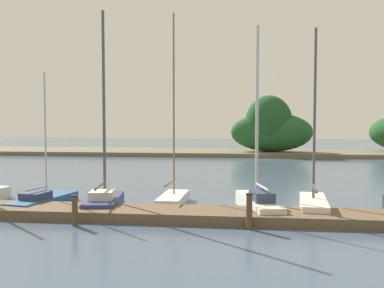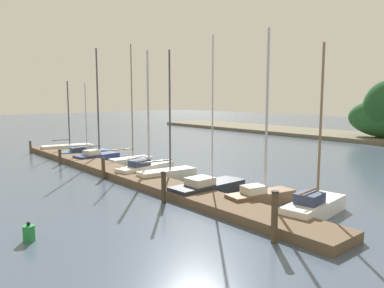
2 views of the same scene
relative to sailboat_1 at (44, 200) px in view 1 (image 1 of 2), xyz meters
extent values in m
cube|color=brown|center=(8.19, -1.50, -0.11)|extent=(26.73, 1.80, 0.35)
cube|color=#66604C|center=(8.19, 27.25, -0.08)|extent=(59.24, 8.00, 0.40)
ellipsoid|color=#235628|center=(10.90, 26.30, 2.06)|extent=(8.11, 3.13, 3.88)
ellipsoid|color=#1E4C23|center=(10.62, 26.53, 2.93)|extent=(4.74, 3.93, 5.63)
cube|color=#285684|center=(-0.02, -0.09, -0.08)|extent=(1.73, 3.50, 0.41)
cube|color=#285684|center=(0.26, 1.39, -0.10)|extent=(0.77, 0.94, 0.35)
cube|color=#2D3856|center=(-0.09, -0.50, 0.26)|extent=(1.02, 1.14, 0.27)
cylinder|color=#B7B7BC|center=(0.03, 0.16, 2.64)|extent=(0.07, 0.07, 5.02)
cylinder|color=#B7B7BC|center=(-0.08, -0.40, 0.53)|extent=(0.32, 1.26, 0.09)
cube|color=navy|center=(2.60, -0.31, -0.04)|extent=(1.60, 3.17, 0.49)
cube|color=navy|center=(2.40, 1.04, -0.06)|extent=(0.75, 0.84, 0.41)
cube|color=beige|center=(2.65, -0.69, 0.37)|extent=(1.00, 1.03, 0.32)
cylinder|color=#4C4C51|center=(2.56, -0.09, 3.81)|extent=(0.11, 0.11, 7.21)
cylinder|color=#4C4C51|center=(2.69, -0.96, 0.78)|extent=(0.38, 1.96, 0.09)
cube|color=white|center=(5.12, 0.87, -0.07)|extent=(1.01, 2.74, 0.43)
cube|color=white|center=(5.16, 2.10, -0.09)|extent=(0.53, 0.69, 0.37)
cylinder|color=#7F6647|center=(5.13, 1.08, 3.84)|extent=(0.07, 0.07, 7.38)
cylinder|color=#7F6647|center=(5.11, 0.26, 0.74)|extent=(0.13, 1.82, 0.08)
cube|color=silver|center=(8.53, -0.13, -0.01)|extent=(1.75, 3.96, 0.55)
cube|color=silver|center=(8.15, 1.56, -0.03)|extent=(0.71, 1.05, 0.46)
cube|color=#2D3856|center=(8.64, -0.60, 0.44)|extent=(0.93, 1.28, 0.36)
cylinder|color=#B7B7BC|center=(8.47, 0.15, 3.51)|extent=(0.12, 0.12, 6.48)
cylinder|color=#B7B7BC|center=(8.63, -0.58, 0.78)|extent=(0.45, 1.65, 0.08)
cube|color=silver|center=(10.56, -0.11, 0.00)|extent=(1.27, 3.21, 0.56)
cube|color=silver|center=(10.72, 1.29, -0.03)|extent=(0.59, 0.83, 0.48)
cylinder|color=#4C4C51|center=(10.59, 0.12, 3.44)|extent=(0.10, 0.10, 6.31)
cylinder|color=#4C4C51|center=(10.49, -0.71, 0.78)|extent=(0.29, 1.86, 0.09)
cylinder|color=#4C3D28|center=(2.47, -2.84, 0.21)|extent=(0.19, 0.19, 0.99)
cylinder|color=black|center=(2.47, -2.84, 0.73)|extent=(0.22, 0.22, 0.04)
cylinder|color=#4C3D28|center=(8.15, -2.59, 0.28)|extent=(0.20, 0.20, 1.12)
cylinder|color=black|center=(8.15, -2.59, 0.86)|extent=(0.23, 0.23, 0.04)
camera|label=1|loc=(7.88, -15.76, 3.16)|focal=38.86mm
camera|label=2|loc=(26.70, -11.81, 4.20)|focal=35.29mm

